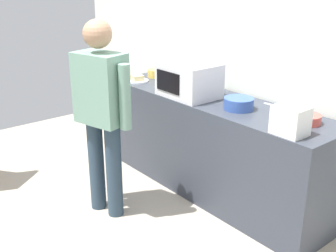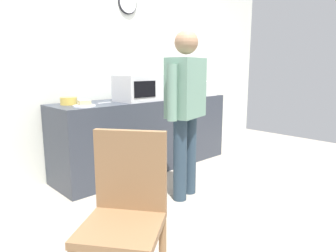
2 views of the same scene
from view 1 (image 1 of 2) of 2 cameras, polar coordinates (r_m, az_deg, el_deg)
The scene contains 12 objects.
ground_plane at distance 3.27m, azimuth -8.16°, elevation -16.03°, with size 6.00×6.00×0.00m, color #9E9384.
back_wall at distance 3.76m, azimuth 12.31°, elevation 10.26°, with size 5.40×0.13×2.60m.
kitchen_counter at distance 3.83m, azimuth 5.95°, elevation -2.65°, with size 2.36×0.62×0.89m, color #333842.
microwave at distance 3.70m, azimuth 2.88°, elevation 6.33°, with size 0.50×0.39×0.30m.
sandwich_plate at distance 4.25m, azimuth -4.21°, elevation 6.37°, with size 0.22×0.22×0.07m.
salad_bowl at distance 3.41m, azimuth 9.64°, elevation 3.05°, with size 0.24×0.24×0.09m, color #33519E.
cereal_bowl at distance 3.21m, azimuth 18.35°, elevation 0.94°, with size 0.22×0.22×0.07m, color #C64C42.
mixing_bowl at distance 4.43m, azimuth -1.70°, elevation 7.23°, with size 0.17×0.17×0.08m, color gold.
toaster at distance 2.93m, azimuth 16.41°, elevation 0.73°, with size 0.22×0.18×0.20m, color silver.
fork_utensil at distance 4.09m, azimuth -0.11°, elevation 5.63°, with size 0.17×0.02×0.01m, color silver.
spoon_utensil at distance 3.57m, azimuth 14.16°, elevation 2.77°, with size 0.17×0.02×0.01m, color silver.
person_standing at distance 3.32m, azimuth -9.08°, elevation 2.69°, with size 0.57×0.33×1.61m.
Camera 1 is at (2.30, -1.31, 1.93)m, focal length 44.55 mm.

